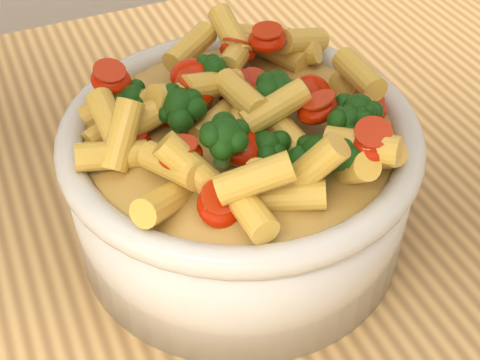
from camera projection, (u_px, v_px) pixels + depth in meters
name	position (u px, v px, depth m)	size (l,w,h in m)	color
serving_bowl	(240.00, 179.00, 0.43)	(0.22, 0.22, 0.10)	silver
pasta_salad	(240.00, 104.00, 0.39)	(0.18, 0.18, 0.04)	gold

